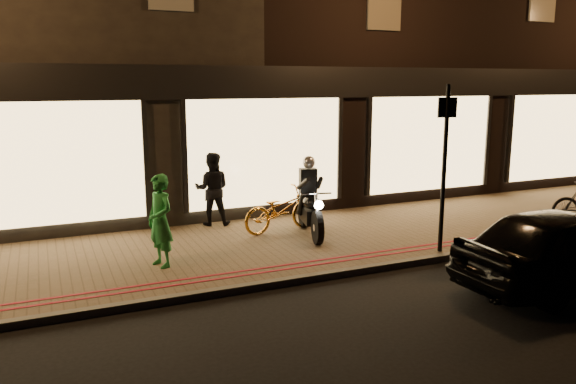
% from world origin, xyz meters
% --- Properties ---
extents(ground, '(90.00, 90.00, 0.00)m').
position_xyz_m(ground, '(0.00, 0.00, 0.00)').
color(ground, black).
rests_on(ground, ground).
extents(sidewalk, '(50.00, 4.00, 0.12)m').
position_xyz_m(sidewalk, '(0.00, 2.00, 0.06)').
color(sidewalk, brown).
rests_on(sidewalk, ground).
extents(kerb_stone, '(50.00, 0.14, 0.12)m').
position_xyz_m(kerb_stone, '(0.00, 0.05, 0.06)').
color(kerb_stone, '#59544C').
rests_on(kerb_stone, ground).
extents(red_kerb_lines, '(50.00, 0.26, 0.01)m').
position_xyz_m(red_kerb_lines, '(0.00, 0.55, 0.12)').
color(red_kerb_lines, maroon).
rests_on(red_kerb_lines, sidewalk).
extents(building_row, '(48.00, 10.11, 8.50)m').
position_xyz_m(building_row, '(-0.00, 8.99, 4.25)').
color(building_row, black).
rests_on(building_row, ground).
extents(motorcycle, '(0.75, 1.91, 1.59)m').
position_xyz_m(motorcycle, '(0.26, 2.23, 0.73)').
color(motorcycle, black).
rests_on(motorcycle, sidewalk).
extents(sign_post, '(0.35, 0.10, 3.00)m').
position_xyz_m(sign_post, '(1.94, 0.25, 1.80)').
color(sign_post, black).
rests_on(sign_post, sidewalk).
extents(bicycle_gold, '(1.82, 0.92, 0.91)m').
position_xyz_m(bicycle_gold, '(-0.17, 2.70, 0.58)').
color(bicycle_gold, '#C47F22').
rests_on(bicycle_gold, sidewalk).
extents(person_green, '(0.56, 0.67, 1.56)m').
position_xyz_m(person_green, '(-2.88, 1.46, 0.90)').
color(person_green, '#227F36').
rests_on(person_green, sidewalk).
extents(person_dark, '(0.92, 0.82, 1.57)m').
position_xyz_m(person_dark, '(-1.31, 3.80, 0.91)').
color(person_dark, black).
rests_on(person_dark, sidewalk).
extents(parked_car, '(3.80, 1.63, 1.28)m').
position_xyz_m(parked_car, '(2.74, -1.73, 0.64)').
color(parked_car, black).
rests_on(parked_car, ground).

